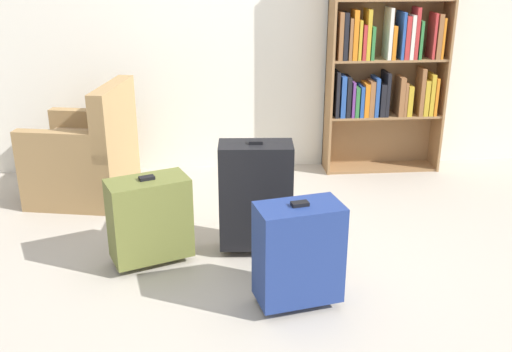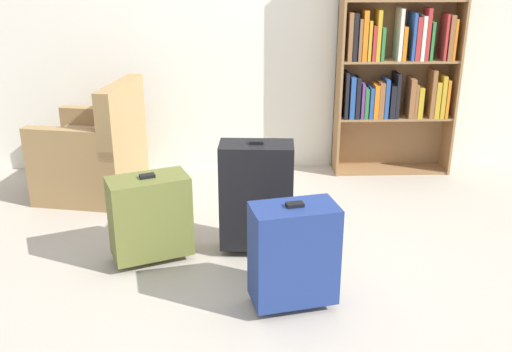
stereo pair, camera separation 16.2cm
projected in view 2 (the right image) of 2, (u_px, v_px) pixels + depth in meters
ground_plane at (287, 270)px, 3.64m from camera, size 10.34×10.34×0.00m
back_wall at (271, 17)px, 4.93m from camera, size 5.91×0.10×2.60m
bookshelf at (397, 46)px, 4.85m from camera, size 0.99×0.27×1.92m
armchair at (95, 156)px, 4.65m from camera, size 0.82×0.82×0.90m
mug at (167, 183)px, 4.83m from camera, size 0.12×0.08×0.10m
suitcase_black at (256, 195)px, 3.73m from camera, size 0.47×0.26×0.75m
suitcase_olive at (150, 216)px, 3.64m from camera, size 0.54×0.41×0.58m
suitcase_navy_blue at (294, 253)px, 3.16m from camera, size 0.49×0.34×0.62m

